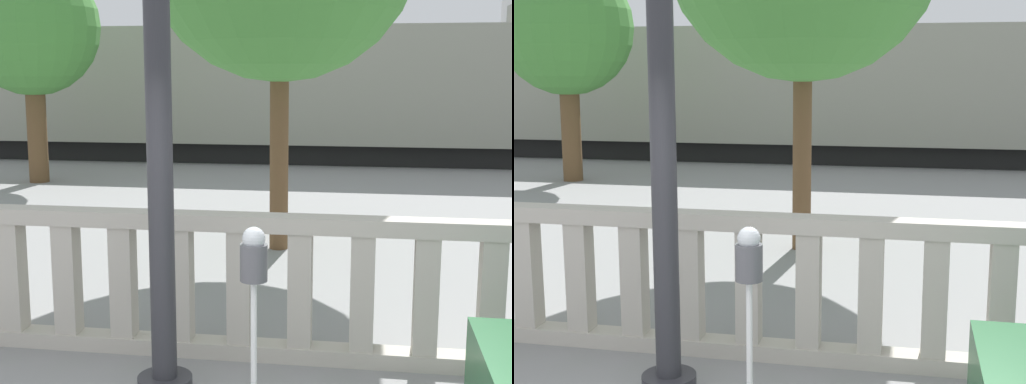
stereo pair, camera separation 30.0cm
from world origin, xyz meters
The scene contains 5 objects.
balustrade centered at (0.00, 2.67, 0.64)m, with size 17.62×0.24×1.28m.
parking_meter centered at (0.39, 1.02, 1.25)m, with size 0.17×0.17×1.55m.
train_near centered at (-1.96, 16.54, 1.91)m, with size 19.81×2.84×4.22m.
train_far centered at (5.06, 23.59, 1.84)m, with size 24.23×2.98×4.10m.
tree_left centered at (-6.20, 11.70, 3.37)m, with size 2.96×2.96×4.89m.
Camera 2 is at (1.35, -3.13, 2.50)m, focal length 50.00 mm.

